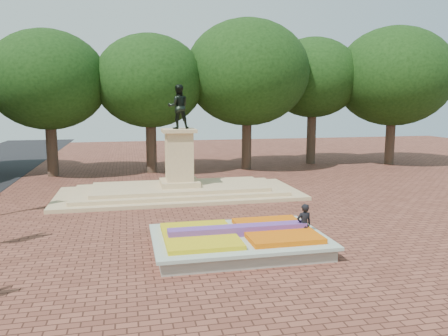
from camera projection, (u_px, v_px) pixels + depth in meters
name	position (u px, v px, depth m)	size (l,w,h in m)	color
ground	(203.00, 235.00, 17.93)	(90.00, 90.00, 0.00)	brown
flower_bed	(239.00, 240.00, 16.16)	(6.30, 4.30, 0.91)	gray
monument	(179.00, 180.00, 25.52)	(14.00, 6.00, 6.40)	tan
tree_row_back	(193.00, 86.00, 34.80)	(44.80, 8.80, 10.43)	#3C2820
pedestrian	(304.00, 225.00, 16.48)	(0.60, 0.39, 1.64)	black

